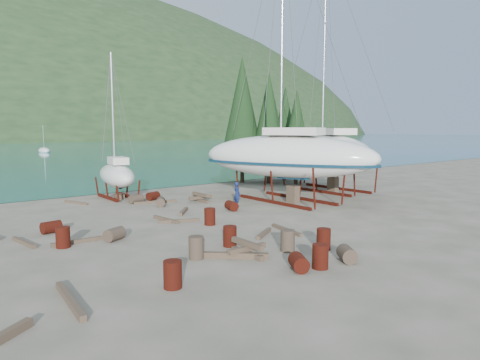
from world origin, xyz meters
TOP-DOWN VIEW (x-y plane):
  - ground at (0.00, 0.00)m, footprint 600.00×600.00m
  - far_house_right at (30.00, 190.00)m, footprint 6.60×5.60m
  - cypress_near_right at (12.50, 12.00)m, footprint 3.60×3.60m
  - cypress_mid_right at (14.00, 10.00)m, footprint 3.06×3.06m
  - cypress_back_left at (11.00, 14.00)m, footprint 4.14×4.14m
  - cypress_far_right at (15.50, 13.00)m, footprint 3.24×3.24m
  - moored_boat_mid at (10.00, 80.00)m, footprint 2.00×5.00m
  - large_sailboat_near at (6.80, 3.85)m, footprint 8.30×12.83m
  - large_sailboat_far at (13.00, 5.51)m, footprint 8.10×12.52m
  - small_sailboat_shore at (-1.76, 12.47)m, footprint 3.08×6.68m
  - worker at (3.02, 4.57)m, footprint 0.45×0.62m
  - drum_0 at (-7.39, -5.47)m, footprint 0.58×0.58m
  - drum_1 at (-0.91, -7.17)m, footprint 0.98×1.05m
  - drum_2 at (-8.40, 4.43)m, footprint 0.97×0.72m
  - drum_3 at (-2.31, -7.08)m, footprint 0.58×0.58m
  - drum_4 at (-0.14, 10.11)m, footprint 1.03×0.86m
  - drum_6 at (1.84, 3.62)m, footprint 0.77×0.99m
  - drum_7 at (-0.34, -5.54)m, footprint 0.58×0.58m
  - drum_8 at (-8.70, 1.45)m, footprint 0.58×0.58m
  - drum_9 at (-1.63, 9.65)m, footprint 0.97×0.73m
  - drum_11 at (-0.88, 7.57)m, footprint 0.95×1.05m
  - drum_12 at (-3.09, -6.77)m, footprint 0.96×1.05m
  - drum_13 at (-3.09, -2.76)m, footprint 0.58×0.58m
  - drum_14 at (-1.44, 1.16)m, footprint 0.58×0.58m
  - drum_15 at (-6.56, 1.20)m, footprint 1.04×0.90m
  - drum_16 at (-5.16, -3.35)m, footprint 0.58×0.58m
  - drum_17 at (-1.69, -4.80)m, footprint 0.58×0.58m
  - timber_0 at (-4.85, 11.97)m, footprint 0.94×2.15m
  - timber_4 at (-2.79, 3.43)m, footprint 0.41×2.16m
  - timber_5 at (0.64, -2.38)m, footprint 0.63×2.41m
  - timber_6 at (2.98, 9.25)m, footprint 0.65×1.75m
  - timber_7 at (-0.70, -2.24)m, footprint 1.68×1.12m
  - timber_8 at (-0.86, 4.77)m, footprint 1.46×1.63m
  - timber_10 at (-0.61, 8.85)m, footprint 2.80×0.94m
  - timber_11 at (-2.39, 2.70)m, footprint 2.09×1.04m
  - timber_12 at (-7.98, 1.76)m, footprint 2.26×0.24m
  - timber_13 at (-11.96, -5.80)m, footprint 1.00×0.79m
  - timber_14 at (-10.29, -4.67)m, footprint 0.41×3.01m
  - timber_16 at (-3.99, -4.22)m, footprint 2.08×1.96m
  - timber_17 at (-9.89, 3.05)m, footprint 0.53×2.16m
  - timber_pile_fore at (-3.40, -4.29)m, footprint 1.80×1.80m
  - timber_pile_aft at (2.08, 7.44)m, footprint 1.80×1.80m

SIDE VIEW (x-z plane):
  - ground at x=0.00m, z-range 0.00..0.00m
  - timber_0 at x=-4.85m, z-range 0.00..0.14m
  - timber_11 at x=-2.39m, z-range 0.00..0.15m
  - timber_5 at x=0.64m, z-range 0.00..0.16m
  - timber_17 at x=-9.89m, z-range 0.00..0.16m
  - timber_10 at x=-0.61m, z-range 0.00..0.16m
  - timber_12 at x=-7.98m, z-range 0.00..0.17m
  - timber_4 at x=-2.79m, z-range 0.00..0.17m
  - timber_7 at x=-0.70m, z-range 0.00..0.17m
  - timber_14 at x=-10.29m, z-range 0.00..0.18m
  - timber_8 at x=-0.86m, z-range 0.00..0.19m
  - timber_6 at x=2.98m, z-range 0.00..0.19m
  - timber_13 at x=-11.96m, z-range 0.00..0.22m
  - timber_16 at x=-3.99m, z-range 0.00..0.23m
  - drum_1 at x=-0.91m, z-range 0.00..0.58m
  - drum_2 at x=-8.40m, z-range 0.00..0.58m
  - drum_4 at x=-0.14m, z-range 0.00..0.58m
  - drum_6 at x=1.84m, z-range 0.00..0.58m
  - drum_9 at x=-1.63m, z-range 0.00..0.58m
  - drum_11 at x=-0.88m, z-range 0.00..0.58m
  - drum_12 at x=-3.09m, z-range 0.00..0.58m
  - drum_15 at x=-6.56m, z-range 0.00..0.58m
  - timber_pile_fore at x=-3.40m, z-range 0.00..0.60m
  - timber_pile_aft at x=2.08m, z-range 0.00..0.60m
  - moored_boat_mid at x=10.00m, z-range -2.64..3.41m
  - drum_0 at x=-7.39m, z-range 0.00..0.88m
  - drum_3 at x=-2.31m, z-range 0.00..0.88m
  - drum_7 at x=-0.34m, z-range 0.00..0.88m
  - drum_8 at x=-8.70m, z-range 0.00..0.88m
  - drum_13 at x=-3.09m, z-range 0.00..0.88m
  - drum_14 at x=-1.44m, z-range 0.00..0.88m
  - drum_16 at x=-5.16m, z-range 0.00..0.88m
  - drum_17 at x=-1.69m, z-range 0.00..0.88m
  - worker at x=3.02m, z-range 0.00..1.58m
  - small_sailboat_shore at x=-1.76m, z-range -3.45..6.86m
  - far_house_right at x=30.00m, z-range 0.12..5.72m
  - large_sailboat_far at x=13.00m, z-range -6.45..12.71m
  - large_sailboat_near at x=6.80m, z-range -6.63..12.93m
  - cypress_mid_right at x=14.00m, z-range 0.67..9.17m
  - cypress_far_right at x=15.50m, z-range 0.71..9.71m
  - cypress_near_right at x=12.50m, z-range 0.79..10.79m
  - cypress_back_left at x=11.00m, z-range 0.91..12.41m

